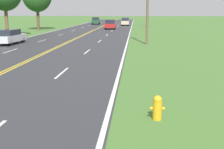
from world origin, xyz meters
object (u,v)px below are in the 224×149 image
car_dark_green_suv_distant (96,20)px  car_dark_blue_hatchback_horizon (126,20)px  car_red_van_mid_far (110,24)px  car_champagne_suv_receding (125,21)px  car_silver_sedan_mid_near (9,37)px  fire_hydrant (157,107)px

car_dark_green_suv_distant → car_dark_blue_hatchback_horizon: bearing=-55.8°
car_dark_green_suv_distant → car_red_van_mid_far: bearing=-168.3°
car_champagne_suv_receding → car_dark_blue_hatchback_horizon: car_champagne_suv_receding is taller
car_red_van_mid_far → car_dark_blue_hatchback_horizon: car_red_van_mid_far is taller
car_silver_sedan_mid_near → car_champagne_suv_receding: bearing=-11.7°
car_champagne_suv_receding → car_dark_green_suv_distant: car_champagne_suv_receding is taller
fire_hydrant → car_silver_sedan_mid_near: car_silver_sedan_mid_near is taller
car_champagne_suv_receding → car_dark_blue_hatchback_horizon: 11.55m
car_champagne_suv_receding → car_dark_blue_hatchback_horizon: (-0.19, 11.55, -0.11)m
fire_hydrant → car_dark_green_suv_distant: 69.55m
car_silver_sedan_mid_near → car_red_van_mid_far: bearing=-14.3°
car_red_van_mid_far → car_champagne_suv_receding: 14.57m
fire_hydrant → car_champagne_suv_receding: bearing=92.8°
car_dark_green_suv_distant → car_dark_blue_hatchback_horizon: car_dark_green_suv_distant is taller
car_silver_sedan_mid_near → car_champagne_suv_receding: (10.31, 41.30, 0.17)m
fire_hydrant → car_red_van_mid_far: 48.52m
car_silver_sedan_mid_near → car_red_van_mid_far: size_ratio=1.16×
fire_hydrant → car_red_van_mid_far: bearing=96.3°
fire_hydrant → car_silver_sedan_mid_near: bearing=122.2°
fire_hydrant → car_champagne_suv_receding: (-3.11, 62.62, 0.54)m
car_silver_sedan_mid_near → car_red_van_mid_far: (8.07, 26.90, 0.16)m
car_silver_sedan_mid_near → car_dark_blue_hatchback_horizon: 53.80m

